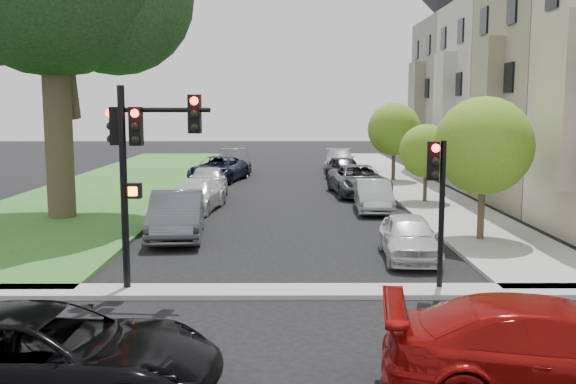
{
  "coord_description": "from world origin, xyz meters",
  "views": [
    {
      "loc": [
        -0.08,
        -12.47,
        4.31
      ],
      "look_at": [
        0.0,
        5.0,
        2.0
      ],
      "focal_mm": 40.0,
      "sensor_mm": 36.0,
      "label": 1
    }
  ],
  "objects_px": {
    "small_tree_c": "(394,129)",
    "traffic_signal_main": "(139,151)",
    "car_parked_9": "(234,161)",
    "traffic_signal_secondary": "(437,187)",
    "car_parked_2": "(359,180)",
    "car_parked_5": "(177,215)",
    "car_parked_0": "(409,237)",
    "car_cross_far": "(557,352)",
    "car_parked_4": "(340,160)",
    "car_cross_near": "(45,357)",
    "car_parked_7": "(208,183)",
    "car_parked_8": "(218,169)",
    "car_parked_6": "(196,195)",
    "small_tree_b": "(426,151)",
    "small_tree_a": "(484,146)",
    "car_parked_3": "(344,169)",
    "car_parked_1": "(373,196)"
  },
  "relations": [
    {
      "from": "small_tree_c",
      "to": "traffic_signal_main",
      "type": "xyz_separation_m",
      "value": [
        -9.62,
        -22.24,
        0.26
      ]
    },
    {
      "from": "small_tree_b",
      "to": "car_parked_6",
      "type": "bearing_deg",
      "value": -169.13
    },
    {
      "from": "car_parked_6",
      "to": "car_parked_9",
      "type": "distance_m",
      "value": 15.88
    },
    {
      "from": "car_parked_9",
      "to": "traffic_signal_secondary",
      "type": "bearing_deg",
      "value": -86.81
    },
    {
      "from": "small_tree_b",
      "to": "car_parked_4",
      "type": "height_order",
      "value": "small_tree_b"
    },
    {
      "from": "small_tree_c",
      "to": "car_cross_near",
      "type": "xyz_separation_m",
      "value": [
        -9.77,
        -28.01,
        -2.34
      ]
    },
    {
      "from": "car_parked_5",
      "to": "car_parked_0",
      "type": "bearing_deg",
      "value": -28.47
    },
    {
      "from": "small_tree_a",
      "to": "car_cross_near",
      "type": "xyz_separation_m",
      "value": [
        -9.77,
        -11.29,
        -2.39
      ]
    },
    {
      "from": "small_tree_c",
      "to": "car_parked_6",
      "type": "xyz_separation_m",
      "value": [
        -10.02,
        -10.41,
        -2.4
      ]
    },
    {
      "from": "traffic_signal_secondary",
      "to": "car_parked_9",
      "type": "relative_size",
      "value": 0.74
    },
    {
      "from": "car_parked_0",
      "to": "car_parked_5",
      "type": "xyz_separation_m",
      "value": [
        -7.13,
        3.02,
        0.15
      ]
    },
    {
      "from": "traffic_signal_secondary",
      "to": "car_parked_9",
      "type": "height_order",
      "value": "traffic_signal_secondary"
    },
    {
      "from": "small_tree_b",
      "to": "car_parked_5",
      "type": "bearing_deg",
      "value": -142.83
    },
    {
      "from": "car_parked_8",
      "to": "car_parked_9",
      "type": "xyz_separation_m",
      "value": [
        0.54,
        5.21,
        0.06
      ]
    },
    {
      "from": "car_parked_2",
      "to": "car_parked_5",
      "type": "bearing_deg",
      "value": -129.83
    },
    {
      "from": "small_tree_b",
      "to": "car_parked_5",
      "type": "relative_size",
      "value": 0.75
    },
    {
      "from": "car_parked_0",
      "to": "car_cross_far",
      "type": "bearing_deg",
      "value": -83.96
    },
    {
      "from": "car_cross_near",
      "to": "car_parked_3",
      "type": "relative_size",
      "value": 1.2
    },
    {
      "from": "traffic_signal_main",
      "to": "car_parked_5",
      "type": "bearing_deg",
      "value": 92.31
    },
    {
      "from": "car_cross_near",
      "to": "traffic_signal_main",
      "type": "bearing_deg",
      "value": -0.57
    },
    {
      "from": "traffic_signal_secondary",
      "to": "car_parked_5",
      "type": "relative_size",
      "value": 0.75
    },
    {
      "from": "car_parked_0",
      "to": "car_parked_3",
      "type": "distance_m",
      "value": 19.51
    },
    {
      "from": "car_parked_0",
      "to": "car_parked_6",
      "type": "xyz_separation_m",
      "value": [
        -7.28,
        8.58,
        0.02
      ]
    },
    {
      "from": "car_cross_far",
      "to": "car_parked_3",
      "type": "bearing_deg",
      "value": 8.68
    },
    {
      "from": "car_parked_5",
      "to": "small_tree_a",
      "type": "bearing_deg",
      "value": -9.83
    },
    {
      "from": "car_parked_4",
      "to": "car_parked_7",
      "type": "height_order",
      "value": "car_parked_7"
    },
    {
      "from": "traffic_signal_secondary",
      "to": "car_parked_7",
      "type": "distance_m",
      "value": 17.13
    },
    {
      "from": "car_parked_6",
      "to": "car_cross_far",
      "type": "bearing_deg",
      "value": -59.17
    },
    {
      "from": "car_parked_7",
      "to": "car_parked_9",
      "type": "distance_m",
      "value": 12.29
    },
    {
      "from": "small_tree_a",
      "to": "car_parked_9",
      "type": "distance_m",
      "value": 24.3
    },
    {
      "from": "car_parked_1",
      "to": "car_parked_4",
      "type": "distance_m",
      "value": 16.98
    },
    {
      "from": "car_cross_near",
      "to": "car_cross_far",
      "type": "xyz_separation_m",
      "value": [
        7.5,
        0.09,
        0.03
      ]
    },
    {
      "from": "small_tree_b",
      "to": "car_cross_near",
      "type": "height_order",
      "value": "small_tree_b"
    },
    {
      "from": "car_cross_near",
      "to": "car_parked_8",
      "type": "bearing_deg",
      "value": 1.72
    },
    {
      "from": "car_parked_2",
      "to": "car_cross_near",
      "type": "bearing_deg",
      "value": -112.48
    },
    {
      "from": "traffic_signal_secondary",
      "to": "car_parked_1",
      "type": "relative_size",
      "value": 0.89
    },
    {
      "from": "traffic_signal_main",
      "to": "car_parked_3",
      "type": "xyz_separation_m",
      "value": [
        6.83,
        22.76,
        -2.59
      ]
    },
    {
      "from": "traffic_signal_secondary",
      "to": "car_parked_0",
      "type": "relative_size",
      "value": 0.95
    },
    {
      "from": "car_cross_far",
      "to": "car_parked_4",
      "type": "height_order",
      "value": "car_cross_far"
    },
    {
      "from": "car_parked_2",
      "to": "car_parked_6",
      "type": "height_order",
      "value": "car_parked_2"
    },
    {
      "from": "car_parked_4",
      "to": "car_parked_7",
      "type": "distance_m",
      "value": 15.11
    },
    {
      "from": "car_parked_5",
      "to": "car_parked_8",
      "type": "relative_size",
      "value": 0.9
    },
    {
      "from": "car_parked_2",
      "to": "car_parked_3",
      "type": "relative_size",
      "value": 1.26
    },
    {
      "from": "car_parked_7",
      "to": "car_parked_5",
      "type": "bearing_deg",
      "value": -93.07
    },
    {
      "from": "car_parked_4",
      "to": "car_parked_5",
      "type": "bearing_deg",
      "value": -105.17
    },
    {
      "from": "car_parked_8",
      "to": "small_tree_c",
      "type": "bearing_deg",
      "value": 10.05
    },
    {
      "from": "car_parked_3",
      "to": "car_parked_8",
      "type": "height_order",
      "value": "car_parked_8"
    },
    {
      "from": "small_tree_c",
      "to": "car_parked_1",
      "type": "relative_size",
      "value": 1.15
    },
    {
      "from": "car_parked_7",
      "to": "car_parked_4",
      "type": "bearing_deg",
      "value": 57.35
    },
    {
      "from": "small_tree_c",
      "to": "traffic_signal_secondary",
      "type": "bearing_deg",
      "value": -97.08
    }
  ]
}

